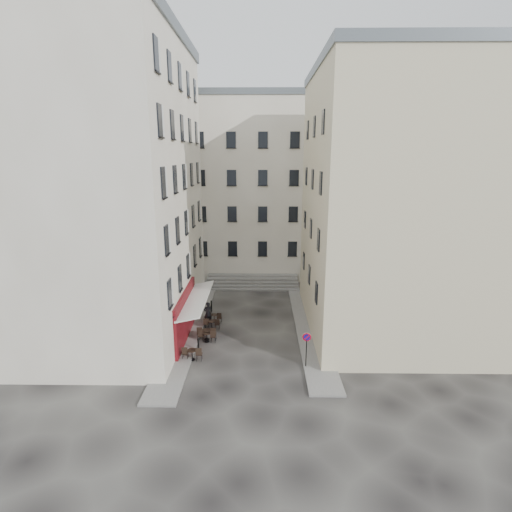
{
  "coord_description": "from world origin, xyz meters",
  "views": [
    {
      "loc": [
        0.89,
        -24.95,
        12.7
      ],
      "look_at": [
        0.49,
        4.0,
        5.3
      ],
      "focal_mm": 28.0,
      "sensor_mm": 36.0,
      "label": 1
    }
  ],
  "objects_px": {
    "bistro_table_b": "(207,336)",
    "pedestrian": "(208,313)",
    "bistro_table_a": "(192,354)",
    "no_parking_sign": "(307,343)"
  },
  "relations": [
    {
      "from": "no_parking_sign",
      "to": "bistro_table_b",
      "type": "relative_size",
      "value": 1.89
    },
    {
      "from": "no_parking_sign",
      "to": "bistro_table_a",
      "type": "distance_m",
      "value": 7.25
    },
    {
      "from": "bistro_table_a",
      "to": "bistro_table_b",
      "type": "height_order",
      "value": "bistro_table_a"
    },
    {
      "from": "no_parking_sign",
      "to": "pedestrian",
      "type": "height_order",
      "value": "no_parking_sign"
    },
    {
      "from": "no_parking_sign",
      "to": "bistro_table_a",
      "type": "height_order",
      "value": "no_parking_sign"
    },
    {
      "from": "no_parking_sign",
      "to": "pedestrian",
      "type": "distance_m",
      "value": 9.46
    },
    {
      "from": "bistro_table_b",
      "to": "pedestrian",
      "type": "relative_size",
      "value": 0.7
    },
    {
      "from": "bistro_table_a",
      "to": "bistro_table_b",
      "type": "distance_m",
      "value": 2.61
    },
    {
      "from": "bistro_table_a",
      "to": "pedestrian",
      "type": "xyz_separation_m",
      "value": [
        0.27,
        5.64,
        0.42
      ]
    },
    {
      "from": "no_parking_sign",
      "to": "bistro_table_b",
      "type": "bearing_deg",
      "value": 156.91
    }
  ]
}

